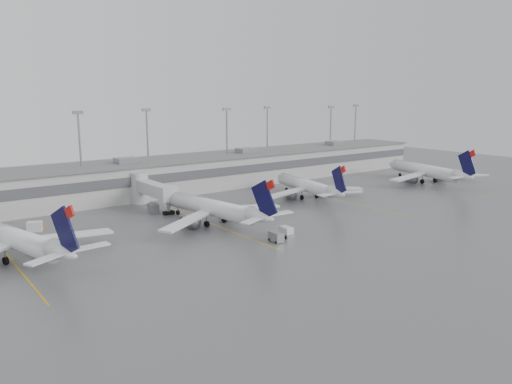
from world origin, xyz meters
TOP-DOWN VIEW (x-y plane):
  - ground at (0.00, 0.00)m, footprint 260.00×260.00m
  - terminal at (-0.01, 57.98)m, footprint 152.00×17.00m
  - light_masts at (0.00, 63.75)m, footprint 142.40×8.00m
  - jet_bridge_right at (-20.50, 45.72)m, footprint 4.00×17.20m
  - stand_markings at (-0.00, 24.00)m, footprint 105.25×40.00m
  - jet_far_left at (-51.55, 23.78)m, footprint 27.63×31.40m
  - jet_mid_left at (-17.36, 23.75)m, footprint 28.28×31.94m
  - jet_mid_right at (13.21, 30.54)m, footprint 26.17×29.60m
  - jet_far_right at (54.22, 26.27)m, footprint 29.10×33.01m
  - baggage_tug at (-11.92, 9.05)m, footprint 1.97×2.91m
  - baggage_cart at (-15.12, 7.85)m, footprint 1.63×2.71m
  - gse_uld_a at (-45.66, 39.02)m, footprint 2.95×2.51m
  - gse_uld_b at (-13.35, 35.82)m, footprint 2.90×2.41m
  - gse_uld_c at (19.93, 40.66)m, footprint 2.69×1.86m
  - gse_loader at (-22.36, 39.30)m, footprint 2.42×3.28m
  - cone_a at (-43.51, 41.41)m, footprint 0.43×0.43m
  - cone_b at (-15.50, 37.36)m, footprint 0.41×0.41m
  - cone_c at (7.83, 40.58)m, footprint 0.37×0.37m
  - cone_d at (57.29, 34.57)m, footprint 0.44×0.44m

SIDE VIEW (x-z plane):
  - ground at x=0.00m, z-range 0.00..0.00m
  - stand_markings at x=0.00m, z-range 0.00..0.01m
  - cone_c at x=7.83m, z-range 0.00..0.60m
  - cone_b at x=-15.50m, z-range 0.00..0.66m
  - cone_a at x=-43.51m, z-range 0.00..0.68m
  - cone_d at x=57.29m, z-range 0.00..0.70m
  - baggage_tug at x=-11.92m, z-range -0.20..1.62m
  - gse_uld_b at x=-13.35m, z-range 0.00..1.76m
  - baggage_cart at x=-15.12m, z-range 0.04..1.73m
  - gse_uld_a at x=-45.66m, z-range 0.00..1.77m
  - gse_uld_c at x=19.93m, z-range 0.00..1.85m
  - gse_loader at x=-22.36m, z-range 0.00..1.85m
  - jet_mid_right at x=13.21m, z-range -1.83..7.83m
  - jet_mid_left at x=-17.36m, z-range -1.97..8.42m
  - jet_far_left at x=-51.55m, z-range -1.97..8.42m
  - jet_far_right at x=54.22m, z-range -2.05..8.80m
  - jet_bridge_right at x=-20.50m, z-range 0.37..7.37m
  - terminal at x=-0.01m, z-range -0.55..8.90m
  - light_masts at x=0.00m, z-range 1.73..22.33m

